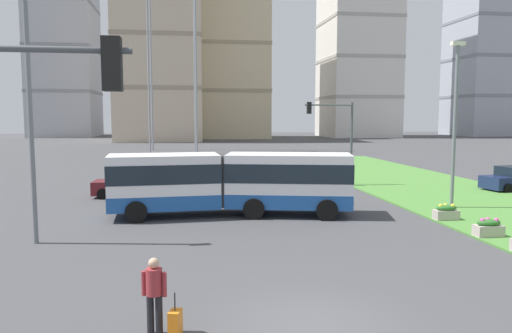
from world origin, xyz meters
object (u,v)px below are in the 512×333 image
at_px(apartment_tower_west, 64,51).
at_px(traffic_light_far_right, 336,129).
at_px(flower_planter_2, 488,227).
at_px(apartment_tower_westcentre, 157,17).
at_px(streetlight_median, 455,118).
at_px(streetlight_left, 30,105).
at_px(rolling_suitcase, 175,323).
at_px(car_maroon_sedan, 131,184).
at_px(apartment_tower_eastcentre, 359,23).
at_px(apartment_tower_east, 487,41).
at_px(articulated_bus, 231,182).
at_px(pedestrian_crossing, 154,290).
at_px(flower_planter_3, 446,212).
at_px(apartment_tower_centre, 227,49).

bearing_deg(apartment_tower_west, traffic_light_far_right, -67.37).
bearing_deg(flower_planter_2, apartment_tower_westcentre, 101.33).
distance_m(streetlight_median, apartment_tower_west, 108.38).
bearing_deg(streetlight_left, traffic_light_far_right, 39.57).
relative_size(rolling_suitcase, traffic_light_far_right, 0.17).
xyz_separation_m(car_maroon_sedan, apartment_tower_eastcentre, (43.35, 80.28, 25.17)).
height_order(traffic_light_far_right, apartment_tower_west, apartment_tower_west).
relative_size(apartment_tower_westcentre, apartment_tower_east, 1.04).
bearing_deg(streetlight_left, articulated_bus, 27.99).
bearing_deg(streetlight_left, pedestrian_crossing, -60.46).
height_order(flower_planter_3, apartment_tower_eastcentre, apartment_tower_eastcentre).
relative_size(articulated_bus, pedestrian_crossing, 6.88).
relative_size(apartment_tower_west, apartment_tower_centre, 1.03).
bearing_deg(rolling_suitcase, apartment_tower_west, 103.46).
distance_m(flower_planter_2, apartment_tower_westcentre, 86.74).
relative_size(streetlight_median, apartment_tower_eastcentre, 0.17).
xyz_separation_m(apartment_tower_westcentre, apartment_tower_centre, (14.30, 9.64, -4.57)).
bearing_deg(articulated_bus, pedestrian_crossing, -103.04).
height_order(pedestrian_crossing, apartment_tower_eastcentre, apartment_tower_eastcentre).
bearing_deg(traffic_light_far_right, pedestrian_crossing, -116.93).
height_order(traffic_light_far_right, apartment_tower_eastcentre, apartment_tower_eastcentre).
height_order(car_maroon_sedan, streetlight_left, streetlight_left).
xyz_separation_m(apartment_tower_westcentre, apartment_tower_east, (78.62, 13.63, -0.94)).
height_order(rolling_suitcase, flower_planter_2, rolling_suitcase).
height_order(articulated_bus, streetlight_left, streetlight_left).
height_order(apartment_tower_westcentre, apartment_tower_centre, apartment_tower_westcentre).
xyz_separation_m(flower_planter_2, traffic_light_far_right, (-1.51, 15.09, 3.54)).
bearing_deg(car_maroon_sedan, streetlight_median, -20.97).
bearing_deg(apartment_tower_eastcentre, streetlight_left, -116.73).
bearing_deg(flower_planter_3, pedestrian_crossing, -141.55).
distance_m(articulated_bus, streetlight_median, 11.98).
bearing_deg(articulated_bus, flower_planter_3, -16.27).
bearing_deg(apartment_tower_east, rolling_suitcase, -125.97).
height_order(traffic_light_far_right, streetlight_median, streetlight_median).
bearing_deg(apartment_tower_westcentre, traffic_light_far_right, -77.43).
relative_size(pedestrian_crossing, rolling_suitcase, 1.79).
height_order(apartment_tower_centre, apartment_tower_east, apartment_tower_east).
bearing_deg(apartment_tower_eastcentre, pedestrian_crossing, -112.31).
bearing_deg(rolling_suitcase, flower_planter_2, 30.04).
xyz_separation_m(apartment_tower_centre, apartment_tower_eastcentre, (30.34, 1.29, 6.56)).
bearing_deg(streetlight_left, apartment_tower_eastcentre, 63.27).
xyz_separation_m(flower_planter_2, flower_planter_3, (0.00, 3.19, 0.00)).
distance_m(flower_planter_2, flower_planter_3, 3.19).
height_order(streetlight_median, apartment_tower_west, apartment_tower_west).
bearing_deg(car_maroon_sedan, apartment_tower_westcentre, 91.06).
bearing_deg(rolling_suitcase, traffic_light_far_right, 64.22).
xyz_separation_m(pedestrian_crossing, apartment_tower_centre, (10.56, 98.37, 18.37)).
xyz_separation_m(streetlight_left, apartment_tower_west, (-21.50, 103.37, 14.68)).
xyz_separation_m(flower_planter_2, apartment_tower_westcentre, (-16.40, 81.87, 23.52)).
bearing_deg(flower_planter_2, pedestrian_crossing, -151.55).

